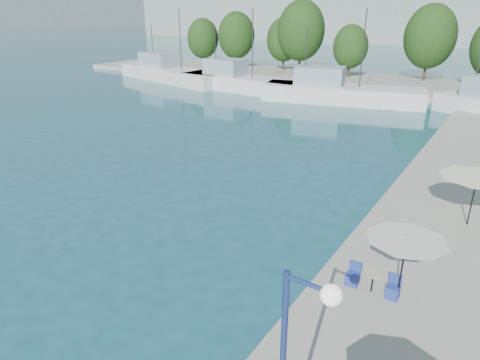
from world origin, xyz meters
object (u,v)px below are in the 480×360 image
Objects in this scene: trawler_03 at (338,93)px; street_lamp at (300,349)px; umbrella_white at (405,247)px; umbrella_cream at (476,183)px; trawler_02 at (238,82)px; trawler_01 at (171,73)px.

street_lamp is at bearing -83.44° from trawler_03.
trawler_03 is at bearing 114.14° from umbrella_white.
umbrella_cream is at bearing 79.92° from umbrella_white.
umbrella_cream is at bearing -38.34° from trawler_02.
umbrella_white is at bearing -26.92° from trawler_01.
trawler_01 is 53.62m from umbrella_white.
trawler_02 is 0.94× the size of trawler_03.
trawler_03 is 42.98m from street_lamp.
trawler_01 is at bearing 176.43° from trawler_02.
trawler_02 and trawler_03 have the same top height.
umbrella_white is (40.82, -34.74, 1.55)m from trawler_01.
umbrella_white is (28.21, -33.26, 1.55)m from trawler_02.
trawler_01 is 8.08× the size of umbrella_white.
trawler_01 and trawler_03 have the same top height.
trawler_02 is at bearing 125.28° from street_lamp.
trawler_01 is at bearing 162.98° from trawler_03.
umbrella_cream is 14.74m from street_lamp.
trawler_02 is 43.64m from umbrella_white.
trawler_01 is 1.17× the size of trawler_03.
trawler_01 is 58.50m from street_lamp.
trawler_01 is 1.24× the size of trawler_02.
trawler_01 is at bearing 146.84° from umbrella_cream.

